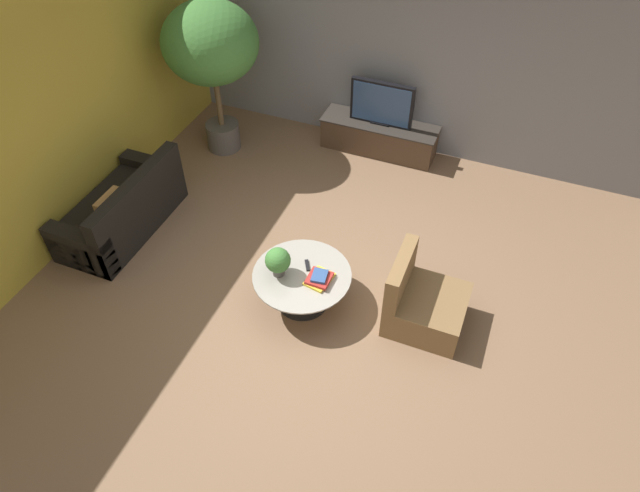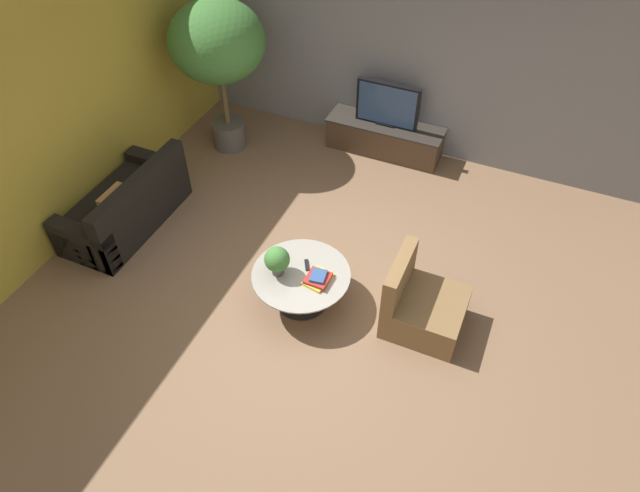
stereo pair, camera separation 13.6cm
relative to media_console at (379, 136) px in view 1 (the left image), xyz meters
The scene contains 12 objects.
ground_plane 2.96m from the media_console, 85.66° to the right, with size 24.00×24.00×0.00m, color brown.
back_wall_stone 1.31m from the media_console, 55.08° to the left, with size 7.40×0.12×3.00m, color slate.
side_wall_left 4.28m from the media_console, 137.94° to the right, with size 0.12×7.40×3.00m, color gold.
media_console is the anchor object (origin of this frame).
television 0.54m from the media_console, 90.00° to the right, with size 0.90×0.13×0.64m.
coffee_table 3.08m from the media_console, 88.09° to the right, with size 1.08×1.08×0.44m.
couch_by_wall 3.73m from the media_console, 131.13° to the right, with size 0.84×1.70×0.84m.
armchair_wicker 3.18m from the media_console, 63.93° to the right, with size 0.80×0.76×0.86m.
potted_palm_tall 2.64m from the media_console, 160.26° to the right, with size 1.28×1.28×2.16m.
potted_plant_tabletop 3.19m from the media_console, 92.40° to the right, with size 0.28×0.28×0.35m.
book_stack 3.12m from the media_console, 84.28° to the right, with size 0.28×0.34×0.09m.
remote_black 2.95m from the media_console, 87.89° to the right, with size 0.04×0.16×0.02m, color black.
Camera 1 is at (1.60, -3.89, 5.00)m, focal length 32.00 mm.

